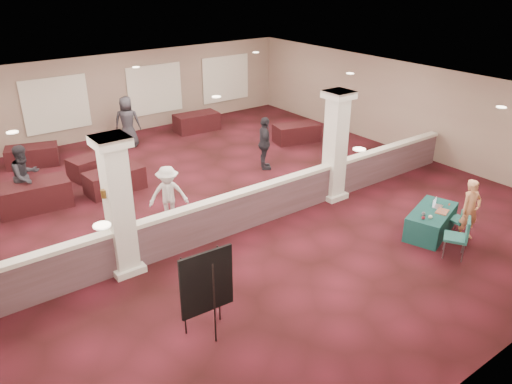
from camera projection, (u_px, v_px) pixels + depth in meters
ground at (220, 206)px, 14.36m from camera, size 16.00×16.00×0.00m
wall_back at (108, 96)px, 19.51m from camera, size 16.00×0.04×3.20m
wall_front at (492, 296)px, 7.87m from camera, size 16.00×0.04×3.20m
wall_right at (405, 107)px, 18.02m from camera, size 0.04×16.00×3.20m
ceiling at (216, 96)px, 13.02m from camera, size 16.00×16.00×0.02m
partition_wall at (251, 207)px, 13.03m from camera, size 15.60×0.28×1.10m
column_left at (119, 206)px, 10.69m from camera, size 0.72×0.72×3.20m
column_right at (335, 145)px, 14.21m from camera, size 0.72×0.72×3.20m
sconce_left at (104, 194)px, 10.38m from camera, size 0.12×0.12×0.18m
sconce_right at (129, 187)px, 10.69m from camera, size 0.12×0.12×0.18m
near_table at (431, 222)px, 12.80m from camera, size 1.88×1.34×0.65m
conf_chair_main at (462, 218)px, 12.60m from camera, size 0.47×0.47×0.85m
conf_chair_side at (460, 235)px, 11.65m from camera, size 0.70×0.70×1.01m
easel_board at (207, 283)px, 8.97m from camera, size 1.05×0.55×1.79m
woman at (470, 210)px, 12.36m from camera, size 0.65×0.50×1.59m
far_table_front_left at (34, 196)px, 14.06m from camera, size 2.01×1.14×0.78m
far_table_front_center at (115, 180)px, 15.15m from camera, size 1.79×1.01×0.70m
far_table_front_right at (296, 133)px, 19.36m from camera, size 1.84×1.22×0.69m
far_table_back_left at (32, 156)px, 17.09m from camera, size 1.84×1.29×0.68m
far_table_back_center at (96, 165)px, 16.30m from camera, size 1.83×1.18×0.69m
far_table_back_right at (197, 122)px, 20.60m from camera, size 1.84×1.00×0.73m
attendee_a at (26, 176)px, 13.99m from camera, size 1.00×0.82×1.83m
attendee_b at (168, 195)px, 13.16m from camera, size 1.13×0.86×1.60m
attendee_c at (265, 143)px, 16.57m from camera, size 0.96×1.17×1.80m
attendee_d at (127, 122)px, 18.58m from camera, size 1.08×0.92×1.92m
laptop_base at (438, 207)px, 12.83m from camera, size 0.34×0.29×0.02m
laptop_screen at (434, 202)px, 12.84m from camera, size 0.28×0.10×0.20m
screen_glow at (434, 202)px, 12.84m from camera, size 0.26×0.09×0.17m
knitting at (442, 212)px, 12.57m from camera, size 0.42×0.37×0.03m
yarn_cream at (430, 217)px, 12.23m from camera, size 0.10×0.10×0.10m
yarn_red at (423, 218)px, 12.20m from camera, size 0.09×0.09×0.09m
yarn_grey at (424, 214)px, 12.40m from camera, size 0.09×0.09×0.09m
scissors at (449, 204)px, 12.96m from camera, size 0.11×0.06×0.01m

